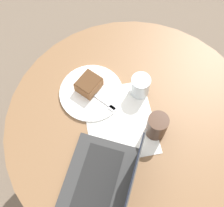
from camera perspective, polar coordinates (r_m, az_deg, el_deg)
The scene contains 9 objects.
ground_plane at distance 1.92m, azimuth 2.59°, elevation -11.70°, with size 12.00×12.00×0.00m, color #6B5B4C.
dining_table at distance 1.40m, azimuth 3.49°, elevation -6.40°, with size 1.01×1.01×0.72m.
paper_document at distance 1.23m, azimuth 1.45°, elevation -3.20°, with size 0.40×0.37×0.00m.
plate at distance 1.28m, azimuth -3.80°, elevation 1.99°, with size 0.26×0.26×0.01m.
cake_slice at distance 1.26m, azimuth -4.27°, elevation 3.53°, with size 0.12×0.11×0.05m.
fork at distance 1.25m, azimuth -1.83°, elevation 0.59°, with size 0.09×0.16×0.00m.
coffee_glass at distance 1.17m, azimuth 8.19°, elevation -4.11°, with size 0.08×0.08×0.11m.
water_glass at distance 1.25m, azimuth 5.18°, elevation 3.21°, with size 0.08×0.08×0.10m.
laptop at distance 1.12m, azimuth -1.28°, elevation -14.56°, with size 0.34×0.25×0.22m.
Camera 1 is at (-0.47, -0.03, 1.86)m, focal length 50.00 mm.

